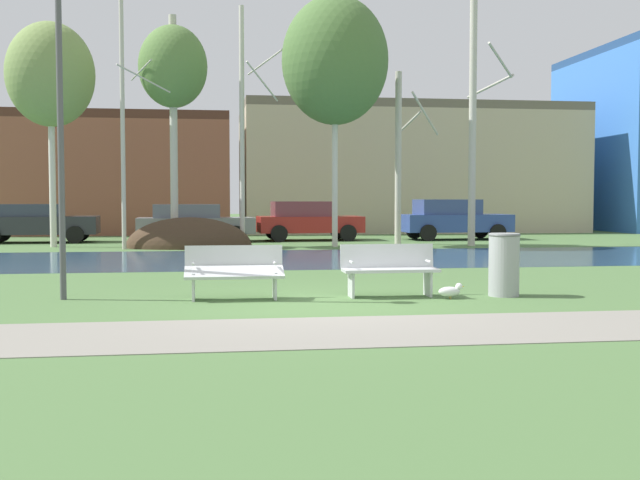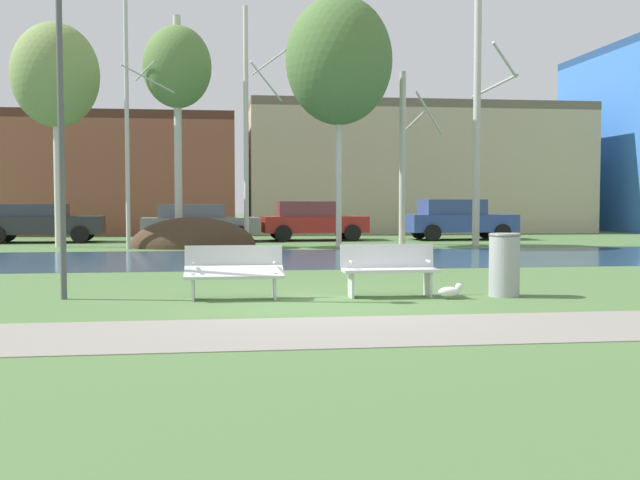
{
  "view_description": "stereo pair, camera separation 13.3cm",
  "coord_description": "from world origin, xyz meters",
  "px_view_note": "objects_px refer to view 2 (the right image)",
  "views": [
    {
      "loc": [
        -1.66,
        -11.65,
        1.64
      ],
      "look_at": [
        0.17,
        1.24,
        0.94
      ],
      "focal_mm": 43.14,
      "sensor_mm": 36.0,
      "label": 1
    },
    {
      "loc": [
        -1.53,
        -11.67,
        1.64
      ],
      "look_at": [
        0.17,
        1.24,
        0.94
      ],
      "focal_mm": 43.14,
      "sensor_mm": 36.0,
      "label": 2
    }
  ],
  "objects_px": {
    "streetlamp": "(60,73)",
    "parked_wagon_fourth_blue": "(458,219)",
    "parked_sedan_second_grey": "(198,222)",
    "trash_bin": "(504,264)",
    "parked_van_nearest_dark": "(40,222)",
    "seagull": "(451,291)",
    "bench_right": "(389,268)",
    "bench_left": "(234,270)",
    "parked_hatch_third_red": "(312,220)"
  },
  "relations": [
    {
      "from": "streetlamp",
      "to": "bench_right",
      "type": "bearing_deg",
      "value": -3.78
    },
    {
      "from": "streetlamp",
      "to": "parked_wagon_fourth_blue",
      "type": "relative_size",
      "value": 1.26
    },
    {
      "from": "parked_van_nearest_dark",
      "to": "parked_sedan_second_grey",
      "type": "xyz_separation_m",
      "value": [
        5.81,
        -0.3,
        -0.01
      ]
    },
    {
      "from": "streetlamp",
      "to": "parked_van_nearest_dark",
      "type": "xyz_separation_m",
      "value": [
        -4.09,
        16.82,
        -2.89
      ]
    },
    {
      "from": "parked_van_nearest_dark",
      "to": "parked_wagon_fourth_blue",
      "type": "bearing_deg",
      "value": -0.53
    },
    {
      "from": "streetlamp",
      "to": "parked_wagon_fourth_blue",
      "type": "distance_m",
      "value": 20.7
    },
    {
      "from": "trash_bin",
      "to": "parked_sedan_second_grey",
      "type": "distance_m",
      "value": 17.98
    },
    {
      "from": "bench_left",
      "to": "parked_wagon_fourth_blue",
      "type": "xyz_separation_m",
      "value": [
        9.18,
        17.03,
        0.36
      ]
    },
    {
      "from": "trash_bin",
      "to": "streetlamp",
      "type": "distance_m",
      "value": 7.92
    },
    {
      "from": "seagull",
      "to": "streetlamp",
      "type": "relative_size",
      "value": 0.08
    },
    {
      "from": "trash_bin",
      "to": "parked_van_nearest_dark",
      "type": "relative_size",
      "value": 0.24
    },
    {
      "from": "streetlamp",
      "to": "parked_wagon_fourth_blue",
      "type": "bearing_deg",
      "value": 54.4
    },
    {
      "from": "bench_right",
      "to": "bench_left",
      "type": "bearing_deg",
      "value": 180.0
    },
    {
      "from": "bench_left",
      "to": "parked_wagon_fourth_blue",
      "type": "height_order",
      "value": "parked_wagon_fourth_blue"
    },
    {
      "from": "parked_sedan_second_grey",
      "to": "parked_wagon_fourth_blue",
      "type": "xyz_separation_m",
      "value": [
        10.22,
        0.15,
        0.07
      ]
    },
    {
      "from": "bench_right",
      "to": "parked_hatch_third_red",
      "type": "xyz_separation_m",
      "value": [
        0.78,
        17.28,
        0.32
      ]
    },
    {
      "from": "parked_wagon_fourth_blue",
      "to": "bench_right",
      "type": "bearing_deg",
      "value": -111.18
    },
    {
      "from": "bench_right",
      "to": "trash_bin",
      "type": "bearing_deg",
      "value": -6.54
    },
    {
      "from": "trash_bin",
      "to": "parked_van_nearest_dark",
      "type": "bearing_deg",
      "value": 123.12
    },
    {
      "from": "seagull",
      "to": "streetlamp",
      "type": "distance_m",
      "value": 7.23
    },
    {
      "from": "seagull",
      "to": "streetlamp",
      "type": "height_order",
      "value": "streetlamp"
    },
    {
      "from": "seagull",
      "to": "parked_van_nearest_dark",
      "type": "xyz_separation_m",
      "value": [
        -10.35,
        17.64,
        0.63
      ]
    },
    {
      "from": "parked_sedan_second_grey",
      "to": "parked_wagon_fourth_blue",
      "type": "bearing_deg",
      "value": 0.83
    },
    {
      "from": "bench_left",
      "to": "parked_hatch_third_red",
      "type": "relative_size",
      "value": 0.39
    },
    {
      "from": "bench_right",
      "to": "parked_van_nearest_dark",
      "type": "height_order",
      "value": "parked_van_nearest_dark"
    },
    {
      "from": "bench_left",
      "to": "parked_sedan_second_grey",
      "type": "bearing_deg",
      "value": 93.5
    },
    {
      "from": "trash_bin",
      "to": "parked_wagon_fourth_blue",
      "type": "bearing_deg",
      "value": 74.82
    },
    {
      "from": "bench_left",
      "to": "streetlamp",
      "type": "height_order",
      "value": "streetlamp"
    },
    {
      "from": "seagull",
      "to": "trash_bin",
      "type": "bearing_deg",
      "value": 13.51
    },
    {
      "from": "parked_van_nearest_dark",
      "to": "parked_hatch_third_red",
      "type": "relative_size",
      "value": 1.08
    },
    {
      "from": "parked_sedan_second_grey",
      "to": "trash_bin",
      "type": "bearing_deg",
      "value": -72.05
    },
    {
      "from": "bench_right",
      "to": "parked_wagon_fourth_blue",
      "type": "relative_size",
      "value": 0.37
    },
    {
      "from": "streetlamp",
      "to": "parked_wagon_fourth_blue",
      "type": "height_order",
      "value": "streetlamp"
    },
    {
      "from": "parked_wagon_fourth_blue",
      "to": "seagull",
      "type": "bearing_deg",
      "value": -107.99
    },
    {
      "from": "trash_bin",
      "to": "parked_hatch_third_red",
      "type": "bearing_deg",
      "value": 93.73
    },
    {
      "from": "bench_right",
      "to": "parked_wagon_fourth_blue",
      "type": "distance_m",
      "value": 18.27
    },
    {
      "from": "trash_bin",
      "to": "streetlamp",
      "type": "height_order",
      "value": "streetlamp"
    },
    {
      "from": "parked_sedan_second_grey",
      "to": "parked_wagon_fourth_blue",
      "type": "relative_size",
      "value": 1.02
    },
    {
      "from": "bench_left",
      "to": "parked_sedan_second_grey",
      "type": "height_order",
      "value": "parked_sedan_second_grey"
    },
    {
      "from": "trash_bin",
      "to": "parked_hatch_third_red",
      "type": "xyz_separation_m",
      "value": [
        -1.14,
        17.5,
        0.25
      ]
    },
    {
      "from": "bench_left",
      "to": "trash_bin",
      "type": "bearing_deg",
      "value": -2.8
    },
    {
      "from": "parked_van_nearest_dark",
      "to": "parked_sedan_second_grey",
      "type": "height_order",
      "value": "parked_van_nearest_dark"
    },
    {
      "from": "streetlamp",
      "to": "parked_van_nearest_dark",
      "type": "relative_size",
      "value": 1.24
    },
    {
      "from": "bench_right",
      "to": "parked_hatch_third_red",
      "type": "height_order",
      "value": "parked_hatch_third_red"
    },
    {
      "from": "seagull",
      "to": "parked_van_nearest_dark",
      "type": "height_order",
      "value": "parked_van_nearest_dark"
    },
    {
      "from": "trash_bin",
      "to": "parked_wagon_fourth_blue",
      "type": "height_order",
      "value": "parked_wagon_fourth_blue"
    },
    {
      "from": "parked_van_nearest_dark",
      "to": "parked_wagon_fourth_blue",
      "type": "distance_m",
      "value": 16.03
    },
    {
      "from": "trash_bin",
      "to": "bench_left",
      "type": "bearing_deg",
      "value": 177.2
    },
    {
      "from": "seagull",
      "to": "parked_sedan_second_grey",
      "type": "xyz_separation_m",
      "value": [
        -4.54,
        17.34,
        0.63
      ]
    },
    {
      "from": "parked_van_nearest_dark",
      "to": "seagull",
      "type": "bearing_deg",
      "value": -59.6
    }
  ]
}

